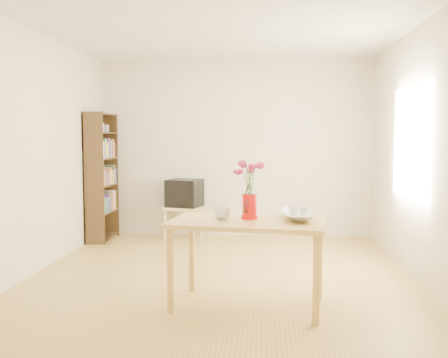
# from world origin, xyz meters

# --- Properties ---
(room) EXTENTS (4.50, 4.50, 4.50)m
(room) POSITION_xyz_m (0.03, 0.00, 1.30)
(room) COLOR #AD893D
(room) RESTS_ON ground
(table) EXTENTS (1.40, 0.93, 0.75)m
(table) POSITION_xyz_m (0.30, -0.92, 0.66)
(table) COLOR gold
(table) RESTS_ON ground
(tv_stand) EXTENTS (0.60, 0.45, 0.46)m
(tv_stand) POSITION_xyz_m (-0.70, 1.97, 0.39)
(tv_stand) COLOR #DAC47B
(tv_stand) RESTS_ON ground
(bookshelf) EXTENTS (0.28, 0.70, 1.80)m
(bookshelf) POSITION_xyz_m (-1.85, 1.75, 0.84)
(bookshelf) COLOR #322110
(bookshelf) RESTS_ON ground
(pitcher) EXTENTS (0.14, 0.22, 0.22)m
(pitcher) POSITION_xyz_m (0.31, -0.84, 0.85)
(pitcher) COLOR red
(pitcher) RESTS_ON table
(flowers) EXTENTS (0.25, 0.25, 0.35)m
(flowers) POSITION_xyz_m (0.31, -0.84, 1.13)
(flowers) COLOR #C52E63
(flowers) RESTS_ON pitcher
(mug) EXTENTS (0.13, 0.13, 0.10)m
(mug) POSITION_xyz_m (0.08, -0.90, 0.80)
(mug) COLOR white
(mug) RESTS_ON table
(bowl) EXTENTS (0.44, 0.44, 0.41)m
(bowl) POSITION_xyz_m (0.73, -0.80, 0.95)
(bowl) COLOR white
(bowl) RESTS_ON table
(teacup_a) EXTENTS (0.09, 0.09, 0.07)m
(teacup_a) POSITION_xyz_m (0.69, -0.80, 0.92)
(teacup_a) COLOR white
(teacup_a) RESTS_ON bowl
(teacup_b) EXTENTS (0.08, 0.08, 0.06)m
(teacup_b) POSITION_xyz_m (0.77, -0.78, 0.91)
(teacup_b) COLOR white
(teacup_b) RESTS_ON bowl
(television) EXTENTS (0.54, 0.52, 0.39)m
(television) POSITION_xyz_m (-0.70, 1.98, 0.66)
(television) COLOR black
(television) RESTS_ON tv_stand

